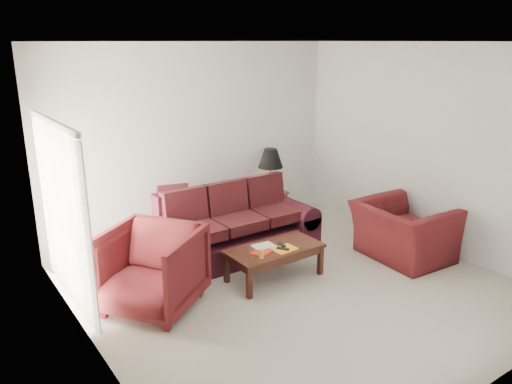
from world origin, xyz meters
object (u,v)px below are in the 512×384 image
end_table (269,206)px  floor_lamp (54,221)px  coffee_table (274,263)px  armchair_right (403,231)px  armchair_left (151,269)px  sofa (235,224)px

end_table → floor_lamp: floor_lamp is taller
end_table → coffee_table: size_ratio=0.43×
floor_lamp → armchair_right: floor_lamp is taller
armchair_left → armchair_right: (3.52, -0.75, -0.08)m
armchair_left → coffee_table: 1.66m
armchair_left → armchair_right: armchair_left is taller
floor_lamp → coffee_table: (2.26, -1.87, -0.50)m
armchair_left → coffee_table: bearing=46.7°
end_table → coffee_table: 2.20m
sofa → end_table: bearing=40.7°
floor_lamp → armchair_right: bearing=-29.9°
coffee_table → armchair_right: bearing=-34.5°
armchair_left → armchair_right: bearing=42.3°
floor_lamp → end_table: bearing=-0.8°
end_table → floor_lamp: (-3.51, 0.05, 0.45)m
armchair_right → coffee_table: size_ratio=0.99×
armchair_left → end_table: bearing=83.5°
end_table → sofa: bearing=-144.2°
armchair_left → coffee_table: size_ratio=0.85×
sofa → coffee_table: 0.94m
end_table → armchair_right: 2.44m
armchair_left → sofa: bearing=77.5°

